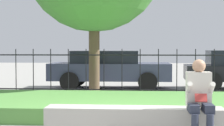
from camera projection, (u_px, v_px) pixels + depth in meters
stone_bench at (134, 123)px, 6.19m from camera, size 2.93×0.47×0.48m
person_seated_reader at (200, 96)px, 5.82m from camera, size 0.42×0.73×1.28m
grass_berm at (128, 106)px, 8.44m from camera, size 10.12×3.08×0.32m
iron_fence at (131, 73)px, 10.46m from camera, size 8.12×0.03×1.43m
car_parked_center at (109, 68)px, 13.42m from camera, size 4.27×1.95×1.36m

